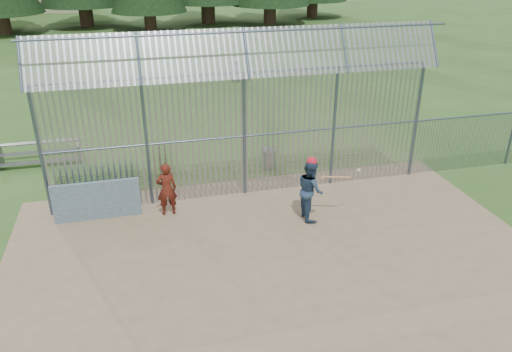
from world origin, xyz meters
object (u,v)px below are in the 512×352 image
object	(u,v)px
dugout_wall	(97,201)
trash_can	(268,159)
batter	(310,190)
bleacher	(40,153)
onlooker	(167,189)

from	to	relation	value
dugout_wall	trash_can	size ratio (longest dim) A/B	3.05
dugout_wall	batter	xyz separation A→B (m)	(6.10, -1.45, 0.32)
trash_can	bleacher	world-z (taller)	trash_can
dugout_wall	bleacher	world-z (taller)	dugout_wall
trash_can	onlooker	bearing A→B (deg)	-146.69
onlooker	trash_can	distance (m)	4.62
batter	bleacher	xyz separation A→B (m)	(-8.34, 6.32, -0.53)
batter	onlooker	bearing A→B (deg)	72.80
batter	trash_can	xyz separation A→B (m)	(-0.23, 3.77, -0.56)
dugout_wall	onlooker	bearing A→B (deg)	-5.90
dugout_wall	onlooker	distance (m)	2.06
onlooker	bleacher	distance (m)	6.64
batter	onlooker	xyz separation A→B (m)	(-4.07, 1.24, -0.09)
batter	bleacher	world-z (taller)	batter
dugout_wall	onlooker	size ratio (longest dim) A/B	1.51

